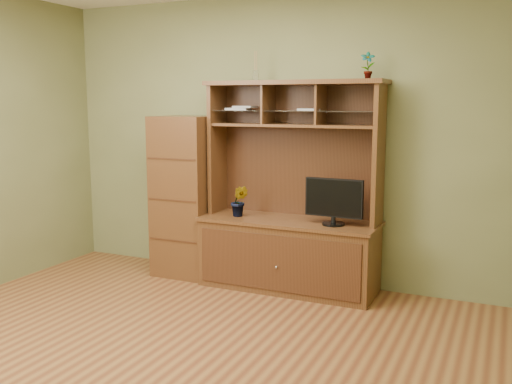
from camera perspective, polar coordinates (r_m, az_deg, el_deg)
The scene contains 8 objects.
room at distance 3.72m, azimuth -10.06°, elevation 3.28°, with size 4.54×4.04×2.74m.
media_hutch at distance 5.26m, azimuth 3.38°, elevation -4.07°, with size 1.66×0.61×1.90m.
monitor at distance 4.97m, azimuth 7.79°, elevation -0.87°, with size 0.51×0.20×0.41m.
orchid_plant at distance 5.31m, azimuth -1.67°, elevation -0.91°, with size 0.16×0.13×0.29m, color #2C501B.
top_plant at distance 5.01m, azimuth 11.10°, elevation 12.34°, with size 0.12×0.08×0.23m, color #416C25.
reed_diffuser at distance 5.34m, azimuth -0.04°, elevation 12.18°, with size 0.05×0.05×0.27m.
magazines at distance 5.31m, azimuth 0.71°, elevation 8.35°, with size 0.93×0.18×0.04m.
side_cabinet at distance 5.68m, azimuth -7.01°, elevation -0.41°, with size 0.56×0.51×1.57m.
Camera 1 is at (2.09, -3.05, 1.72)m, focal length 40.00 mm.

